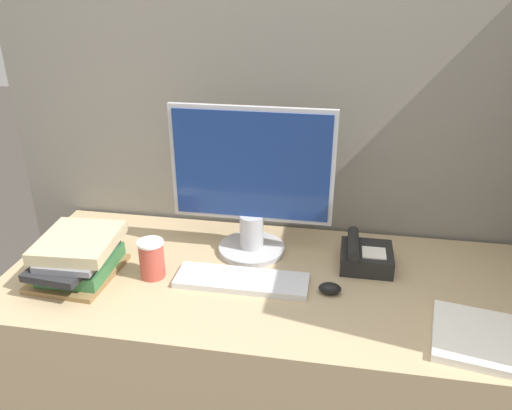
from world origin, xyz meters
TOP-DOWN VIEW (x-y plane):
  - cubicle_panel_rear at (0.00, 0.75)m, footprint 2.06×0.04m
  - desk at (0.00, 0.35)m, footprint 1.66×0.71m
  - monitor at (-0.07, 0.51)m, footprint 0.53×0.23m
  - keyboard at (-0.07, 0.31)m, footprint 0.41×0.13m
  - mouse at (0.20, 0.30)m, footprint 0.07×0.05m
  - coffee_cup at (-0.35, 0.30)m, footprint 0.08×0.08m
  - book_stack at (-0.58, 0.27)m, footprint 0.26×0.30m
  - desk_telephone at (0.31, 0.48)m, footprint 0.17×0.18m
  - paper_pile at (0.59, 0.15)m, footprint 0.26×0.28m

SIDE VIEW (x-z plane):
  - desk at x=0.00m, z-range 0.00..0.73m
  - keyboard at x=-0.07m, z-range 0.73..0.75m
  - paper_pile at x=0.59m, z-range 0.73..0.75m
  - mouse at x=0.20m, z-range 0.73..0.76m
  - desk_telephone at x=0.31m, z-range 0.72..0.81m
  - coffee_cup at x=-0.35m, z-range 0.73..0.85m
  - book_stack at x=-0.58m, z-range 0.73..0.87m
  - cubicle_panel_rear at x=0.00m, z-range 0.00..1.75m
  - monitor at x=-0.07m, z-range 0.71..1.22m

